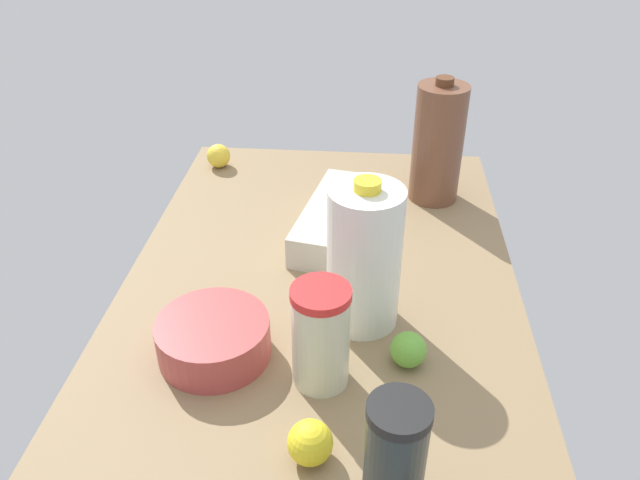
# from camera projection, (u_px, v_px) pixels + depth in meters

# --- Properties ---
(countertop) EXTENTS (1.20, 0.76, 0.03)m
(countertop) POSITION_uv_depth(u_px,v_px,m) (320.00, 290.00, 1.21)
(countertop) COLOR #89704E
(countertop) RESTS_ON ground
(shaker_bottle) EXTENTS (0.08, 0.08, 0.20)m
(shaker_bottle) POSITION_uv_depth(u_px,v_px,m) (394.00, 466.00, 0.74)
(shaker_bottle) COLOR #272F2E
(shaker_bottle) RESTS_ON countertop
(chocolate_milk_jug) EXTENTS (0.11, 0.11, 0.29)m
(chocolate_milk_jug) POSITION_uv_depth(u_px,v_px,m) (438.00, 144.00, 1.42)
(chocolate_milk_jug) COLOR brown
(chocolate_milk_jug) RESTS_ON countertop
(milk_jug) EXTENTS (0.13, 0.13, 0.28)m
(milk_jug) POSITION_uv_depth(u_px,v_px,m) (364.00, 258.00, 1.05)
(milk_jug) COLOR white
(milk_jug) RESTS_ON countertop
(tumbler_cup) EXTENTS (0.09, 0.09, 0.18)m
(tumbler_cup) POSITION_uv_depth(u_px,v_px,m) (321.00, 336.00, 0.94)
(tumbler_cup) COLOR beige
(tumbler_cup) RESTS_ON countertop
(mixing_bowl) EXTENTS (0.19, 0.19, 0.07)m
(mixing_bowl) POSITION_uv_depth(u_px,v_px,m) (214.00, 338.00, 1.02)
(mixing_bowl) COLOR #AC4241
(mixing_bowl) RESTS_ON countertop
(egg_carton) EXTENTS (0.34, 0.17, 0.07)m
(egg_carton) POSITION_uv_depth(u_px,v_px,m) (333.00, 218.00, 1.34)
(egg_carton) COLOR #BBBAAB
(egg_carton) RESTS_ON countertop
(lemon_loose) EXTENTS (0.06, 0.06, 0.06)m
(lemon_loose) POSITION_uv_depth(u_px,v_px,m) (310.00, 443.00, 0.85)
(lemon_loose) COLOR yellow
(lemon_loose) RESTS_ON countertop
(lemon_near_front) EXTENTS (0.06, 0.06, 0.06)m
(lemon_near_front) POSITION_uv_depth(u_px,v_px,m) (219.00, 156.00, 1.61)
(lemon_near_front) COLOR yellow
(lemon_near_front) RESTS_ON countertop
(lime_beside_bowl) EXTENTS (0.06, 0.06, 0.06)m
(lime_beside_bowl) POSITION_uv_depth(u_px,v_px,m) (408.00, 350.00, 1.00)
(lime_beside_bowl) COLOR #67B13A
(lime_beside_bowl) RESTS_ON countertop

